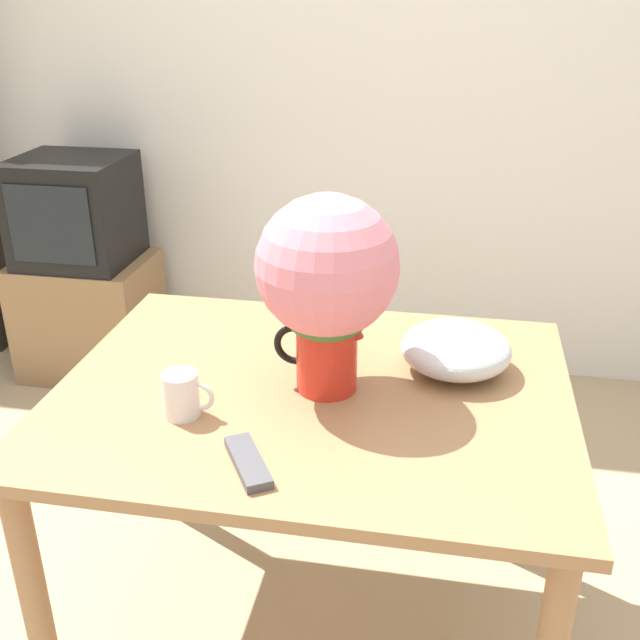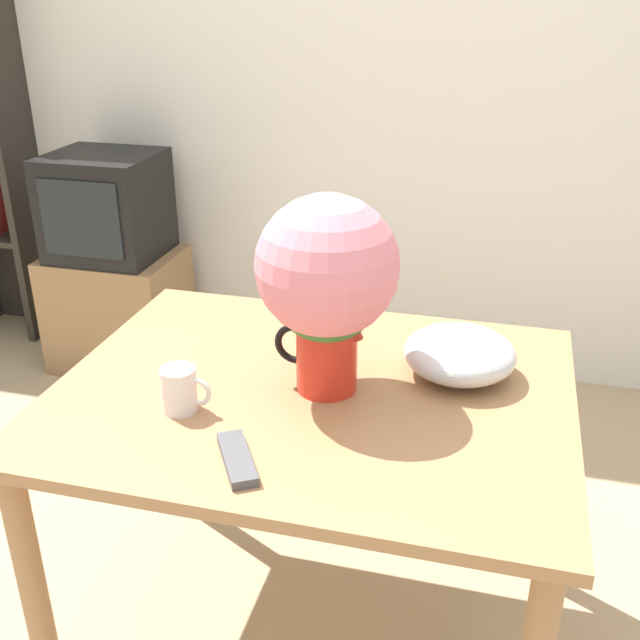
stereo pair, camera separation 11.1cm
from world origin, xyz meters
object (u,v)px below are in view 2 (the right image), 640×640
Objects in this scene: coffee_mug at (180,390)px; tv_set at (106,206)px; white_bowl at (460,354)px; flower_vase at (327,280)px.

coffee_mug is 1.80m from tv_set.
tv_set is at bearing 143.77° from white_bowl.
flower_vase is at bearing 31.51° from coffee_mug.
coffee_mug is (-0.29, -0.18, -0.22)m from flower_vase.
flower_vase reaches higher than tv_set.
flower_vase is 4.02× the size of coffee_mug.
flower_vase is 0.39m from white_bowl.
flower_vase is 1.87m from tv_set.
white_bowl reaches higher than coffee_mug.
coffee_mug is at bearing -148.49° from flower_vase.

